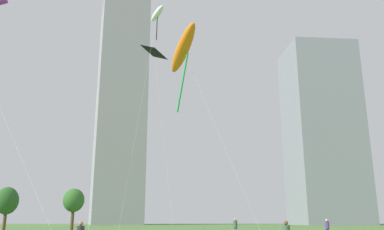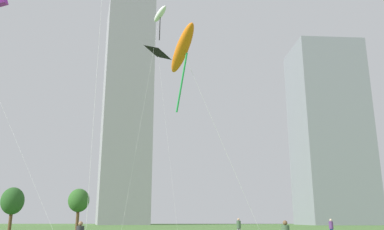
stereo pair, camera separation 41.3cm
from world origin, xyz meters
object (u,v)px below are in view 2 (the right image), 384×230
object	(u,v)px
kite_flying_1	(160,14)
distant_highrise_1	(126,109)
park_tree_1	(12,201)
distant_highrise_0	(329,132)
person_standing_1	(331,227)
kite_flying_4	(182,50)
person_standing_2	(239,226)
park_tree_0	(79,201)
kite_flying_0	(158,53)

from	to	relation	value
kite_flying_1	distant_highrise_1	world-z (taller)	distant_highrise_1
distant_highrise_1	park_tree_1	bearing A→B (deg)	-105.17
distant_highrise_0	distant_highrise_1	xyz separation A→B (m)	(-68.72, 4.95, 9.56)
person_standing_1	kite_flying_4	size ratio (longest dim) A/B	0.15
person_standing_2	kite_flying_4	size ratio (longest dim) A/B	0.16
person_standing_2	park_tree_1	bearing A→B (deg)	-178.89
person_standing_2	park_tree_1	distance (m)	29.90
person_standing_2	park_tree_1	xyz separation A→B (m)	(-27.73, 10.80, 2.90)
person_standing_2	park_tree_0	bearing A→B (deg)	165.38
kite_flying_0	distant_highrise_1	world-z (taller)	distant_highrise_1
park_tree_1	distant_highrise_1	size ratio (longest dim) A/B	0.07
person_standing_1	kite_flying_4	xyz separation A→B (m)	(-13.48, -19.16, 9.82)
kite_flying_0	park_tree_1	world-z (taller)	kite_flying_0
kite_flying_1	park_tree_0	bearing A→B (deg)	127.63
person_standing_2	kite_flying_0	bearing A→B (deg)	157.62
kite_flying_0	park_tree_1	bearing A→B (deg)	175.34
person_standing_2	kite_flying_0	xyz separation A→B (m)	(-9.38, 9.30, 22.56)
kite_flying_0	kite_flying_4	distance (m)	32.42
park_tree_0	distant_highrise_0	size ratio (longest dim) A/B	0.10
kite_flying_0	distant_highrise_1	bearing A→B (deg)	103.43
kite_flying_4	park_tree_0	bearing A→B (deg)	113.99
kite_flying_0	distant_highrise_0	xyz separation A→B (m)	(48.61, 79.26, 6.05)
park_tree_0	distant_highrise_0	world-z (taller)	distant_highrise_0
kite_flying_0	distant_highrise_1	size ratio (longest dim) A/B	0.31
person_standing_1	kite_flying_0	bearing A→B (deg)	-155.12
person_standing_2	park_tree_1	world-z (taller)	park_tree_1
park_tree_0	distant_highrise_0	bearing A→B (deg)	50.63
kite_flying_1	park_tree_1	size ratio (longest dim) A/B	4.31
kite_flying_1	park_tree_1	world-z (taller)	kite_flying_1
kite_flying_4	kite_flying_1	bearing A→B (deg)	99.84
distant_highrise_0	distant_highrise_1	distance (m)	69.56
kite_flying_0	kite_flying_1	bearing A→B (deg)	-82.95
person_standing_1	distant_highrise_1	bearing A→B (deg)	166.49
distant_highrise_1	kite_flying_0	bearing A→B (deg)	-92.96
person_standing_1	park_tree_1	distance (m)	38.41
kite_flying_4	park_tree_1	distance (m)	39.12
kite_flying_1	park_tree_1	xyz separation A→B (m)	(-19.58, 11.45, -19.89)
person_standing_1	park_tree_1	size ratio (longest dim) A/B	0.31
park_tree_1	person_standing_2	bearing A→B (deg)	-21.28
person_standing_1	park_tree_0	distance (m)	33.86
person_standing_1	kite_flying_0	size ratio (longest dim) A/B	0.07
kite_flying_4	distant_highrise_0	world-z (taller)	distant_highrise_0
person_standing_2	kite_flying_0	size ratio (longest dim) A/B	0.08
distant_highrise_0	distant_highrise_1	bearing A→B (deg)	170.97
kite_flying_1	distant_highrise_0	world-z (taller)	distant_highrise_0
kite_flying_0	park_tree_0	distance (m)	23.30
person_standing_1	kite_flying_1	distance (m)	28.39
person_standing_1	park_tree_0	size ratio (longest dim) A/B	0.30
distant_highrise_0	person_standing_1	bearing A→B (deg)	-113.72
kite_flying_1	distant_highrise_0	xyz separation A→B (m)	(47.38, 89.22, 5.82)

